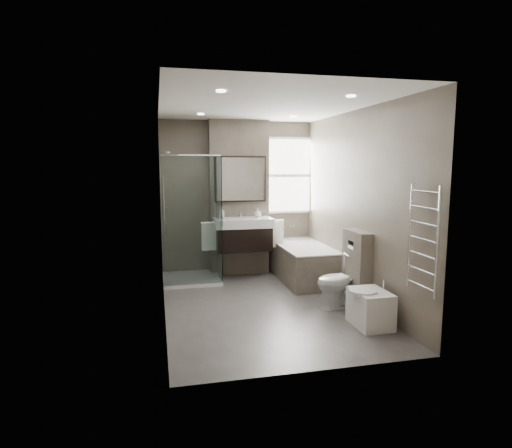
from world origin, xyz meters
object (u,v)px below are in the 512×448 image
object	(u,v)px
vanity	(243,234)
toilet	(340,281)
bathtub	(303,261)
bidet	(370,308)

from	to	relation	value
vanity	toilet	xyz separation A→B (m)	(0.97, -1.70, -0.40)
bathtub	toilet	xyz separation A→B (m)	(0.05, -1.37, 0.03)
bathtub	bidet	size ratio (longest dim) A/B	2.95
toilet	vanity	bearing A→B (deg)	-165.37
vanity	toilet	bearing A→B (deg)	-60.24
bathtub	toilet	size ratio (longest dim) A/B	2.32
bidet	vanity	bearing A→B (deg)	112.65
toilet	bidet	distance (m)	0.75
bathtub	vanity	bearing A→B (deg)	160.63
bathtub	toilet	distance (m)	1.37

